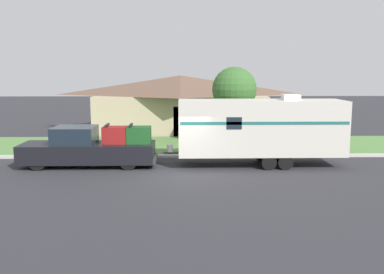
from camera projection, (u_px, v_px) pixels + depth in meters
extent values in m
plane|color=#2D2D33|center=(183.00, 174.00, 18.98)|extent=(120.00, 120.00, 0.00)
cube|color=beige|center=(183.00, 156.00, 22.67)|extent=(80.00, 0.30, 0.14)
cube|color=#568442|center=(182.00, 145.00, 26.29)|extent=(80.00, 7.00, 0.03)
cube|color=tan|center=(181.00, 112.00, 32.95)|extent=(12.41, 6.71, 2.77)
pyramid|color=brown|center=(181.00, 85.00, 32.63)|extent=(13.41, 7.25, 1.45)
cube|color=#4C3828|center=(181.00, 122.00, 29.72)|extent=(1.00, 0.06, 2.10)
cylinder|color=black|center=(38.00, 161.00, 19.70)|extent=(0.83, 0.28, 0.83)
cylinder|color=black|center=(49.00, 154.00, 21.34)|extent=(0.83, 0.28, 0.83)
cylinder|color=black|center=(128.00, 161.00, 19.79)|extent=(0.83, 0.28, 0.83)
cylinder|color=black|center=(132.00, 154.00, 21.44)|extent=(0.83, 0.28, 0.83)
cube|color=black|center=(61.00, 152.00, 20.50)|extent=(3.75, 2.03, 0.88)
cube|color=#19232D|center=(75.00, 135.00, 20.39)|extent=(1.95, 1.86, 0.81)
cube|color=black|center=(127.00, 152.00, 20.57)|extent=(2.57, 2.03, 0.88)
cube|color=#333333|center=(155.00, 159.00, 20.65)|extent=(0.12, 1.82, 0.20)
cube|color=maroon|center=(115.00, 135.00, 20.43)|extent=(1.15, 0.85, 0.80)
cube|color=black|center=(107.00, 125.00, 20.35)|extent=(0.10, 0.94, 0.08)
cube|color=#194C1E|center=(139.00, 135.00, 20.46)|extent=(1.15, 0.85, 0.80)
cube|color=black|center=(131.00, 125.00, 20.38)|extent=(0.10, 0.94, 0.08)
cylinder|color=black|center=(269.00, 162.00, 19.79)|extent=(0.70, 0.22, 0.70)
cylinder|color=black|center=(261.00, 154.00, 21.76)|extent=(0.70, 0.22, 0.70)
cylinder|color=black|center=(285.00, 162.00, 19.81)|extent=(0.70, 0.22, 0.70)
cylinder|color=black|center=(276.00, 154.00, 21.78)|extent=(0.70, 0.22, 0.70)
cube|color=beige|center=(261.00, 127.00, 20.54)|extent=(7.88, 2.27, 2.59)
cube|color=#1E6660|center=(265.00, 123.00, 19.36)|extent=(7.72, 0.01, 0.14)
cube|color=#383838|center=(169.00, 153.00, 20.63)|extent=(0.95, 0.12, 0.10)
cylinder|color=silver|center=(170.00, 148.00, 20.59)|extent=(0.28, 0.28, 0.36)
cube|color=silver|center=(291.00, 97.00, 20.35)|extent=(0.80, 0.68, 0.28)
cube|color=#19232D|center=(234.00, 123.00, 19.33)|extent=(0.70, 0.01, 0.56)
cylinder|color=brown|center=(259.00, 144.00, 23.70)|extent=(0.09, 0.09, 1.12)
cube|color=black|center=(259.00, 132.00, 23.60)|extent=(0.48, 0.20, 0.22)
cylinder|color=brown|center=(234.00, 126.00, 26.11)|extent=(0.24, 0.24, 2.44)
sphere|color=#38662D|center=(234.00, 89.00, 25.77)|extent=(2.70, 2.70, 2.70)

